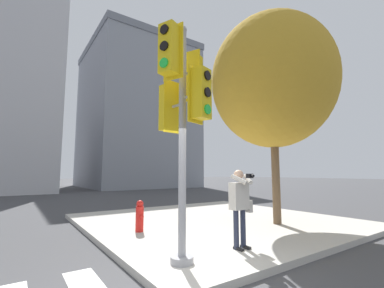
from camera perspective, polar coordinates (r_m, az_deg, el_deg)
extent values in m
plane|color=#424244|center=(4.40, -1.78, -29.08)|extent=(160.00, 160.00, 0.00)
cube|color=#BCB7AD|center=(9.11, 5.02, -16.69)|extent=(8.00, 8.00, 0.14)
cylinder|color=#939399|center=(4.87, -2.26, -24.32)|extent=(0.41, 0.41, 0.12)
cylinder|color=#939399|center=(4.68, -2.15, 1.22)|extent=(0.14, 0.14, 4.12)
sphere|color=#939399|center=(5.38, -2.05, 24.00)|extent=(0.15, 0.15, 0.15)
cylinder|color=#939399|center=(4.95, -3.55, 8.48)|extent=(0.08, 0.24, 0.05)
cube|color=yellow|center=(5.13, -5.26, 7.95)|extent=(0.33, 0.28, 0.90)
cube|color=yellow|center=(5.03, -4.34, 8.24)|extent=(0.42, 0.08, 1.02)
cylinder|color=black|center=(5.32, -6.13, 10.81)|extent=(0.17, 0.05, 0.17)
cylinder|color=black|center=(5.24, -6.17, 7.67)|extent=(0.17, 0.05, 0.17)
cylinder|color=green|center=(5.17, -6.21, 4.45)|extent=(0.17, 0.05, 0.17)
cylinder|color=#939399|center=(4.72, -0.32, 10.57)|extent=(0.12, 0.24, 0.05)
cube|color=yellow|center=(4.59, 2.08, 11.10)|extent=(0.36, 0.32, 0.90)
cube|color=yellow|center=(4.66, 0.74, 10.81)|extent=(0.41, 0.15, 1.02)
cylinder|color=black|center=(4.61, 3.47, 14.96)|extent=(0.17, 0.08, 0.17)
cylinder|color=black|center=(4.51, 3.50, 11.41)|extent=(0.17, 0.08, 0.17)
cylinder|color=green|center=(4.43, 3.52, 7.71)|extent=(0.17, 0.08, 0.17)
cylinder|color=#939399|center=(4.97, -3.38, 19.25)|extent=(0.24, 0.14, 0.05)
cube|color=yellow|center=(4.80, -5.17, 20.26)|extent=(0.34, 0.37, 0.90)
cube|color=yellow|center=(4.90, -4.17, 19.70)|extent=(0.18, 0.40, 1.02)
cylinder|color=black|center=(4.85, -6.20, 24.00)|extent=(0.09, 0.17, 0.17)
cylinder|color=black|center=(4.71, -6.25, 20.85)|extent=(0.09, 0.17, 0.17)
cylinder|color=green|center=(4.58, -6.29, 17.51)|extent=(0.09, 0.17, 0.17)
cylinder|color=#939399|center=(5.17, -0.96, 15.28)|extent=(0.24, 0.15, 0.05)
cube|color=yellow|center=(5.36, 0.37, 14.46)|extent=(0.35, 0.38, 0.90)
cube|color=yellow|center=(5.25, -0.35, 14.91)|extent=(0.21, 0.39, 1.02)
cylinder|color=black|center=(5.58, 1.06, 16.90)|extent=(0.10, 0.17, 0.17)
cylinder|color=black|center=(5.47, 1.07, 14.02)|extent=(0.10, 0.17, 0.17)
cylinder|color=green|center=(5.37, 1.08, 11.02)|extent=(0.10, 0.17, 0.17)
cube|color=black|center=(5.70, 10.32, -21.92)|extent=(0.09, 0.24, 0.05)
cube|color=black|center=(5.84, 11.82, -21.52)|extent=(0.09, 0.24, 0.05)
cylinder|color=#282D42|center=(5.65, 9.79, -18.20)|extent=(0.11, 0.11, 0.79)
cylinder|color=#282D42|center=(5.79, 11.28, -17.88)|extent=(0.11, 0.11, 0.79)
cube|color=beige|center=(5.62, 10.40, -11.28)|extent=(0.40, 0.22, 0.56)
sphere|color=tan|center=(5.60, 10.31, -6.75)|extent=(0.21, 0.21, 0.21)
cube|color=black|center=(5.39, 12.66, -6.93)|extent=(0.12, 0.10, 0.09)
cylinder|color=black|center=(5.34, 13.21, -6.92)|extent=(0.06, 0.08, 0.06)
cylinder|color=beige|center=(5.41, 10.36, -7.74)|extent=(0.23, 0.35, 0.23)
cylinder|color=beige|center=(5.60, 12.33, -7.65)|extent=(0.23, 0.35, 0.23)
cube|color=#B7B2A8|center=(5.86, 12.29, -13.30)|extent=(0.10, 0.20, 0.26)
cylinder|color=brown|center=(8.51, 18.09, -5.97)|extent=(0.25, 0.25, 3.16)
ellipsoid|color=#BC8E28|center=(9.02, 17.42, 13.21)|extent=(3.97, 3.97, 4.36)
cylinder|color=red|center=(7.28, -11.57, -16.00)|extent=(0.21, 0.21, 0.66)
sphere|color=red|center=(7.22, -11.50, -12.91)|extent=(0.19, 0.19, 0.19)
cylinder|color=red|center=(7.14, -11.11, -15.59)|extent=(0.10, 0.06, 0.10)
cube|color=gray|center=(34.37, -12.48, 5.13)|extent=(11.85, 13.81, 16.98)
cube|color=slate|center=(37.16, -12.13, 18.68)|extent=(12.05, 14.01, 0.80)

